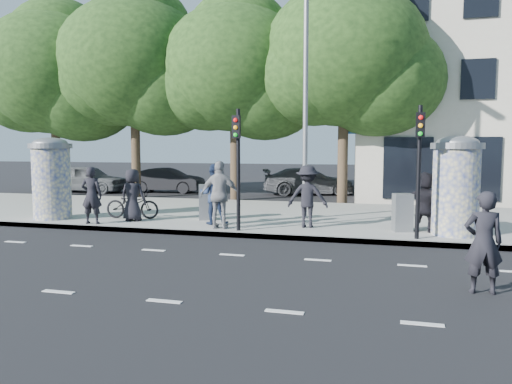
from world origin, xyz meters
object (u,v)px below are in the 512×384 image
(ped_f, at_px, (425,202))
(car_mid, at_px, (167,180))
(ped_e, at_px, (220,195))
(car_left, at_px, (87,179))
(ped_d, at_px, (308,196))
(bicycle, at_px, (132,204))
(ped_a, at_px, (133,195))
(ped_c, at_px, (214,194))
(traffic_pole_far, at_px, (419,158))
(street_lamp, at_px, (305,75))
(cabinet_left, at_px, (207,202))
(traffic_pole_near, at_px, (238,157))
(ad_column_left, at_px, (51,176))
(ped_b, at_px, (92,195))
(car_right, at_px, (309,181))
(cabinet_right, at_px, (402,213))
(ad_column_right, at_px, (456,183))
(man_road, at_px, (483,242))

(ped_f, xyz_separation_m, car_mid, (-12.71, 10.45, -0.32))
(ped_e, relative_size, car_left, 0.45)
(ped_d, relative_size, bicycle, 1.02)
(ped_a, bearing_deg, ped_c, -178.04)
(traffic_pole_far, xyz_separation_m, street_lamp, (-3.40, 2.84, 2.56))
(cabinet_left, height_order, car_left, car_left)
(car_left, bearing_deg, traffic_pole_near, -132.67)
(cabinet_left, relative_size, car_left, 0.26)
(ped_c, bearing_deg, ped_d, 170.92)
(bicycle, height_order, cabinet_left, cabinet_left)
(ad_column_left, distance_m, car_mid, 11.07)
(street_lamp, bearing_deg, ped_d, -77.33)
(ped_c, xyz_separation_m, ped_e, (0.46, -0.74, 0.06))
(traffic_pole_far, xyz_separation_m, cabinet_left, (-6.39, 1.80, -1.51))
(ped_c, bearing_deg, street_lamp, -154.89)
(ped_b, bearing_deg, car_right, -120.36)
(ped_a, bearing_deg, ad_column_left, 4.56)
(ped_a, height_order, ped_d, ped_d)
(traffic_pole_near, height_order, ped_a, traffic_pole_near)
(ped_a, distance_m, cabinet_right, 8.24)
(cabinet_left, height_order, cabinet_right, cabinet_left)
(ad_column_right, relative_size, cabinet_left, 2.32)
(street_lamp, bearing_deg, ped_c, -142.59)
(ad_column_right, distance_m, man_road, 5.09)
(traffic_pole_far, distance_m, man_road, 4.44)
(ped_d, xyz_separation_m, car_right, (-1.81, 11.41, -0.37))
(traffic_pole_near, bearing_deg, cabinet_right, 13.83)
(ad_column_right, xyz_separation_m, car_left, (-17.75, 9.76, -0.79))
(ped_b, height_order, bicycle, ped_b)
(bicycle, relative_size, cabinet_right, 1.68)
(street_lamp, height_order, cabinet_right, street_lamp)
(man_road, xyz_separation_m, car_mid, (-13.33, 15.83, -0.22))
(car_left, bearing_deg, ped_b, -146.56)
(traffic_pole_near, distance_m, ped_f, 5.36)
(car_left, bearing_deg, ped_c, -132.62)
(traffic_pole_near, bearing_deg, car_left, 138.25)
(ped_a, bearing_deg, ped_d, -177.06)
(ad_column_left, bearing_deg, ped_e, -4.63)
(ad_column_left, distance_m, car_right, 13.56)
(cabinet_left, distance_m, car_left, 13.63)
(ad_column_right, xyz_separation_m, ped_f, (-0.74, 0.33, -0.55))
(car_mid, bearing_deg, bicycle, -163.80)
(street_lamp, relative_size, ped_c, 4.36)
(ad_column_left, xyz_separation_m, ped_b, (1.91, -0.65, -0.51))
(man_road, distance_m, cabinet_right, 5.38)
(street_lamp, distance_m, car_left, 15.99)
(ped_e, xyz_separation_m, bicycle, (-3.45, 1.15, -0.51))
(ped_c, xyz_separation_m, car_right, (1.03, 11.57, -0.38))
(ped_f, bearing_deg, car_left, -5.33)
(traffic_pole_far, relative_size, cabinet_right, 3.21)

